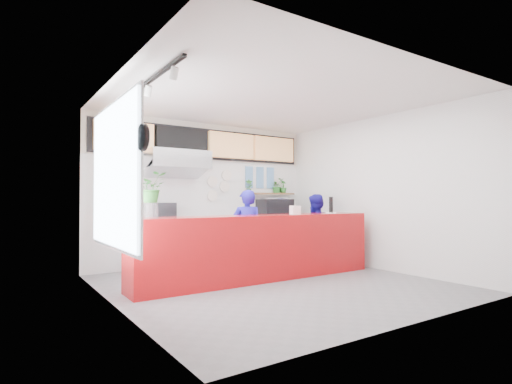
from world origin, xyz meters
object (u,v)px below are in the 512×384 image
panini_oven (165,213)px  staff_center (247,232)px  pepper_mill (331,205)px  espresso_machine (275,209)px  service_counter (261,247)px  staff_right (315,230)px

panini_oven → staff_center: size_ratio=0.29×
panini_oven → pepper_mill: size_ratio=1.48×
espresso_machine → pepper_mill: 1.84m
espresso_machine → service_counter: bearing=-125.9°
pepper_mill → service_counter: bearing=178.7°
service_counter → staff_center: (0.08, 0.57, 0.22)m
service_counter → panini_oven: size_ratio=10.06×
service_counter → staff_center: size_ratio=2.91×
service_counter → panini_oven: bearing=119.6°
staff_center → service_counter: bearing=106.3°
service_counter → pepper_mill: size_ratio=14.89×
panini_oven → espresso_machine: size_ratio=0.61×
espresso_machine → pepper_mill: bearing=-84.3°
staff_center → pepper_mill: size_ratio=5.11×
service_counter → pepper_mill: (1.61, -0.04, 0.72)m
espresso_machine → panini_oven: bearing=-173.8°
service_counter → panini_oven: (-1.02, 1.80, 0.55)m
service_counter → staff_right: 1.86m
staff_center → pepper_mill: 1.72m
staff_center → pepper_mill: staff_center is taller
service_counter → staff_center: staff_center is taller
espresso_machine → staff_center: size_ratio=0.47×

